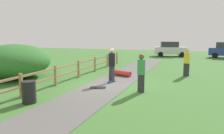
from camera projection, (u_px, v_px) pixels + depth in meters
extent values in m
plane|color=#427533|center=(109.00, 84.00, 12.36)|extent=(60.00, 60.00, 0.00)
cube|color=#605E5B|center=(109.00, 84.00, 12.36)|extent=(2.40, 28.00, 0.02)
cube|color=#997A51|center=(21.00, 86.00, 9.58)|extent=(0.12, 0.12, 1.10)
cube|color=#997A51|center=(56.00, 76.00, 11.97)|extent=(0.12, 0.12, 1.10)
cube|color=#997A51|center=(79.00, 69.00, 14.36)|extent=(0.12, 0.12, 1.10)
cube|color=#997A51|center=(95.00, 64.00, 16.75)|extent=(0.12, 0.12, 1.10)
cube|color=#997A51|center=(107.00, 61.00, 19.14)|extent=(0.12, 0.12, 1.10)
cube|color=#997A51|center=(117.00, 58.00, 21.53)|extent=(0.12, 0.12, 1.10)
cube|color=#997A51|center=(68.00, 73.00, 13.18)|extent=(0.08, 18.00, 0.09)
cube|color=#997A51|center=(68.00, 65.00, 13.11)|extent=(0.08, 18.00, 0.09)
ellipsoid|color=#33702D|center=(15.00, 61.00, 14.02)|extent=(4.16, 4.99, 2.17)
cylinder|color=black|center=(29.00, 92.00, 8.90)|extent=(0.56, 0.56, 0.90)
cube|color=#265999|center=(112.00, 81.00, 12.88)|extent=(0.30, 0.82, 0.02)
cylinder|color=silver|center=(113.00, 81.00, 13.17)|extent=(0.04, 0.06, 0.06)
cylinder|color=silver|center=(115.00, 81.00, 13.10)|extent=(0.04, 0.06, 0.06)
cylinder|color=silver|center=(108.00, 82.00, 12.68)|extent=(0.04, 0.06, 0.06)
cylinder|color=silver|center=(111.00, 83.00, 12.61)|extent=(0.04, 0.06, 0.06)
cube|color=#2D2D33|center=(112.00, 73.00, 12.82)|extent=(0.24, 0.34, 0.87)
cylinder|color=black|center=(112.00, 60.00, 12.71)|extent=(0.42, 0.42, 0.73)
sphere|color=tan|center=(112.00, 51.00, 12.64)|extent=(0.26, 0.26, 0.26)
cylinder|color=red|center=(121.00, 73.00, 14.90)|extent=(1.57, 0.88, 0.36)
sphere|color=red|center=(112.00, 75.00, 14.23)|extent=(0.26, 0.26, 0.26)
cube|color=black|center=(98.00, 87.00, 11.34)|extent=(0.82, 0.49, 0.02)
cylinder|color=silver|center=(104.00, 87.00, 11.43)|extent=(0.07, 0.05, 0.06)
cylinder|color=silver|center=(104.00, 88.00, 11.28)|extent=(0.07, 0.05, 0.06)
cylinder|color=silver|center=(93.00, 88.00, 11.41)|extent=(0.07, 0.05, 0.06)
cylinder|color=silver|center=(93.00, 88.00, 11.26)|extent=(0.07, 0.05, 0.06)
cube|color=#2D2D33|center=(141.00, 83.00, 10.61)|extent=(0.36, 0.37, 0.87)
cylinder|color=green|center=(141.00, 67.00, 10.50)|extent=(0.54, 0.54, 0.72)
sphere|color=brown|center=(141.00, 57.00, 10.43)|extent=(0.26, 0.26, 0.26)
cube|color=#2D2D33|center=(186.00, 70.00, 14.86)|extent=(0.38, 0.34, 0.86)
cylinder|color=yellow|center=(187.00, 58.00, 14.75)|extent=(0.52, 0.52, 0.72)
sphere|color=beige|center=(187.00, 51.00, 14.68)|extent=(0.26, 0.26, 0.26)
cube|color=silver|center=(171.00, 50.00, 28.95)|extent=(4.46, 2.55, 0.90)
cube|color=#2D333D|center=(169.00, 44.00, 28.87)|extent=(2.48, 1.99, 0.70)
cylinder|color=black|center=(180.00, 53.00, 29.69)|extent=(0.68, 0.37, 0.64)
cylinder|color=black|center=(182.00, 55.00, 27.97)|extent=(0.68, 0.37, 0.64)
cylinder|color=black|center=(160.00, 53.00, 30.07)|extent=(0.68, 0.37, 0.64)
cylinder|color=black|center=(161.00, 54.00, 28.34)|extent=(0.68, 0.37, 0.64)
cylinder|color=black|center=(216.00, 54.00, 28.14)|extent=(0.67, 0.34, 0.64)
cylinder|color=black|center=(215.00, 56.00, 26.63)|extent=(0.67, 0.34, 0.64)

